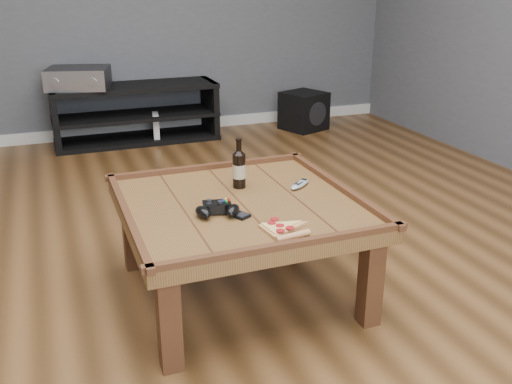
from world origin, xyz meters
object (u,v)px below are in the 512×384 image
object	(u,v)px
av_receiver	(78,78)
game_console	(156,129)
remote_control	(300,184)
smartphone	(238,214)
pizza_slice	(282,229)
subwoofer	(304,111)
beer_bottle	(239,168)
coffee_table	(240,214)
media_console	(136,114)
game_controller	(217,209)

from	to	relation	value
av_receiver	game_console	world-z (taller)	av_receiver
remote_control	smartphone	bearing A→B (deg)	-98.27
pizza_slice	subwoofer	bearing A→B (deg)	55.55
pizza_slice	beer_bottle	bearing A→B (deg)	81.52
smartphone	game_console	distance (m)	2.85
pizza_slice	game_console	bearing A→B (deg)	80.46
coffee_table	subwoofer	xyz separation A→B (m)	(1.55, 2.62, -0.22)
av_receiver	subwoofer	bearing A→B (deg)	11.50
smartphone	subwoofer	distance (m)	3.21
pizza_slice	smartphone	size ratio (longest dim) A/B	2.37
remote_control	game_console	xyz separation A→B (m)	(-0.17, 2.59, -0.35)
pizza_slice	media_console	bearing A→B (deg)	83.35
coffee_table	smartphone	world-z (taller)	coffee_table
coffee_table	pizza_slice	distance (m)	0.35
coffee_table	media_console	xyz separation A→B (m)	(0.00, 2.75, -0.15)
coffee_table	pizza_slice	world-z (taller)	pizza_slice
media_console	game_console	distance (m)	0.22
game_controller	av_receiver	bearing A→B (deg)	107.48
beer_bottle	pizza_slice	size ratio (longest dim) A/B	0.85
game_controller	pizza_slice	size ratio (longest dim) A/B	0.74
remote_control	subwoofer	bearing A→B (deg)	115.49
beer_bottle	game_controller	xyz separation A→B (m)	(-0.19, -0.28, -0.07)
smartphone	game_console	size ratio (longest dim) A/B	0.46
game_controller	beer_bottle	bearing A→B (deg)	66.91
coffee_table	game_controller	world-z (taller)	game_controller
subwoofer	game_console	world-z (taller)	subwoofer
pizza_slice	av_receiver	size ratio (longest dim) A/B	0.48
beer_bottle	remote_control	world-z (taller)	beer_bottle
beer_bottle	smartphone	distance (m)	0.35
game_controller	remote_control	size ratio (longest dim) A/B	1.33
game_controller	pizza_slice	bearing A→B (deg)	-41.04
media_console	game_console	world-z (taller)	media_console
media_console	subwoofer	world-z (taller)	media_console
pizza_slice	remote_control	size ratio (longest dim) A/B	1.80
game_controller	subwoofer	world-z (taller)	game_controller
media_console	subwoofer	distance (m)	1.56
smartphone	av_receiver	bearing A→B (deg)	70.02
game_controller	game_console	distance (m)	2.82
game_controller	game_console	bearing A→B (deg)	95.31
game_controller	remote_control	xyz separation A→B (m)	(0.46, 0.19, -0.01)
smartphone	remote_control	world-z (taller)	remote_control
coffee_table	subwoofer	world-z (taller)	coffee_table
beer_bottle	smartphone	world-z (taller)	beer_bottle
av_receiver	media_console	bearing A→B (deg)	15.87
media_console	smartphone	world-z (taller)	media_console
game_controller	smartphone	size ratio (longest dim) A/B	1.76
pizza_slice	remote_control	bearing A→B (deg)	49.74
media_console	pizza_slice	world-z (taller)	media_console
beer_bottle	subwoofer	size ratio (longest dim) A/B	0.51
game_controller	subwoofer	xyz separation A→B (m)	(1.68, 2.72, -0.30)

